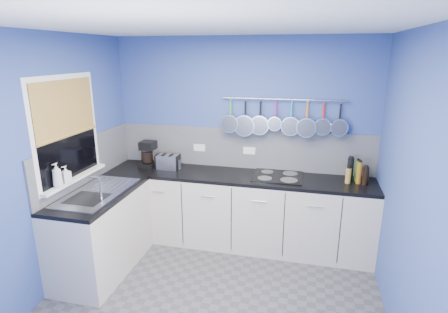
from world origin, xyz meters
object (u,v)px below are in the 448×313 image
at_px(hob, 278,176).
at_px(coffee_maker, 148,155).
at_px(soap_bottle_b, 66,174).
at_px(canister, 178,164).
at_px(soap_bottle_a, 57,175).
at_px(toaster, 168,162).
at_px(paper_towel, 147,155).

bearing_deg(hob, coffee_maker, -179.38).
bearing_deg(soap_bottle_b, canister, 55.31).
relative_size(soap_bottle_a, hob, 0.42).
height_order(soap_bottle_b, toaster, soap_bottle_b).
distance_m(canister, hob, 1.25).
xyz_separation_m(coffee_maker, canister, (0.39, 0.02, -0.11)).
distance_m(coffee_maker, canister, 0.40).
xyz_separation_m(canister, hob, (1.25, -0.01, -0.05)).
relative_size(soap_bottle_a, toaster, 0.87).
bearing_deg(toaster, soap_bottle_b, -119.99).
bearing_deg(hob, paper_towel, 179.15).
height_order(soap_bottle_a, paper_towel, soap_bottle_a).
bearing_deg(soap_bottle_a, hob, 31.22).
height_order(paper_towel, toaster, paper_towel).
bearing_deg(canister, toaster, -171.13).
height_order(soap_bottle_a, soap_bottle_b, soap_bottle_a).
relative_size(soap_bottle_b, toaster, 0.63).
bearing_deg(canister, coffee_maker, -176.39).
distance_m(paper_towel, canister, 0.43).
relative_size(soap_bottle_b, hob, 0.30).
bearing_deg(coffee_maker, soap_bottle_b, -105.96).
bearing_deg(soap_bottle_a, soap_bottle_b, 90.00).
distance_m(soap_bottle_a, paper_towel, 1.30).
height_order(paper_towel, hob, paper_towel).
bearing_deg(paper_towel, coffee_maker, -51.00).
xyz_separation_m(coffee_maker, hob, (1.64, 0.02, -0.16)).
relative_size(toaster, hob, 0.48).
height_order(coffee_maker, canister, coffee_maker).
height_order(soap_bottle_a, hob, soap_bottle_a).
distance_m(soap_bottle_b, coffee_maker, 1.14).
xyz_separation_m(paper_towel, hob, (1.67, -0.02, -0.14)).
bearing_deg(coffee_maker, paper_towel, 132.25).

